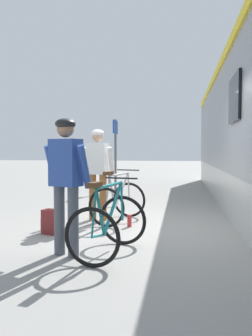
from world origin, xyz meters
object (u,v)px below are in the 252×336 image
object	(u,v)px
cyclist_far_in_white	(98,166)
bicycle_near_teal	(109,224)
backpack_on_platform	(51,222)
water_bottle_near_the_bikes	(129,221)
platform_sign_post	(115,143)
cyclist_near_in_blue	(66,174)
bicycle_far_silver	(118,201)
water_bottle_by_the_backpack	(42,224)

from	to	relation	value
cyclist_far_in_white	bicycle_near_teal	xyz separation A→B (m)	(0.67, -2.12, -0.65)
bicycle_near_teal	cyclist_far_in_white	bearing A→B (deg)	107.56
backpack_on_platform	water_bottle_near_the_bikes	size ratio (longest dim) A/B	1.87
water_bottle_near_the_bikes	platform_sign_post	bearing A→B (deg)	103.66
cyclist_near_in_blue	cyclist_far_in_white	xyz separation A→B (m)	(-0.14, 2.22, 0.00)
bicycle_far_silver	water_bottle_near_the_bikes	bearing A→B (deg)	-53.39
backpack_on_platform	bicycle_near_teal	bearing A→B (deg)	-23.41
bicycle_near_teal	water_bottle_by_the_backpack	size ratio (longest dim) A/B	5.38
cyclist_near_in_blue	cyclist_far_in_white	size ratio (longest dim) A/B	1.00
backpack_on_platform	water_bottle_by_the_backpack	xyz separation A→B (m)	(-0.25, 0.21, -0.09)
backpack_on_platform	water_bottle_near_the_bikes	bearing A→B (deg)	47.12
platform_sign_post	bicycle_far_silver	bearing A→B (deg)	-78.37
bicycle_near_teal	bicycle_far_silver	world-z (taller)	same
platform_sign_post	cyclist_near_in_blue	bearing A→B (deg)	-84.12
water_bottle_by_the_backpack	cyclist_near_in_blue	bearing A→B (deg)	-55.14
cyclist_near_in_blue	backpack_on_platform	distance (m)	1.48
platform_sign_post	cyclist_far_in_white	bearing A→B (deg)	-83.04
water_bottle_by_the_backpack	bicycle_near_teal	bearing A→B (deg)	-39.25
bicycle_far_silver	water_bottle_near_the_bikes	distance (m)	0.54
cyclist_near_in_blue	water_bottle_by_the_backpack	distance (m)	1.79
backpack_on_platform	platform_sign_post	xyz separation A→B (m)	(-0.10, 5.97, 1.42)
cyclist_far_in_white	bicycle_near_teal	size ratio (longest dim) A/B	1.49
cyclist_near_in_blue	backpack_on_platform	size ratio (longest dim) A/B	4.40
cyclist_far_in_white	bicycle_far_silver	size ratio (longest dim) A/B	1.45
cyclist_near_in_blue	water_bottle_near_the_bikes	distance (m)	2.07
bicycle_far_silver	backpack_on_platform	world-z (taller)	bicycle_far_silver
cyclist_far_in_white	backpack_on_platform	bearing A→B (deg)	-112.16
bicycle_far_silver	water_bottle_by_the_backpack	world-z (taller)	bicycle_far_silver
water_bottle_by_the_backpack	platform_sign_post	bearing A→B (deg)	88.55
cyclist_far_in_white	water_bottle_near_the_bikes	size ratio (longest dim) A/B	8.23
cyclist_near_in_blue	bicycle_near_teal	world-z (taller)	cyclist_near_in_blue
bicycle_near_teal	water_bottle_near_the_bikes	size ratio (longest dim) A/B	5.52
water_bottle_by_the_backpack	platform_sign_post	size ratio (longest dim) A/B	0.09
bicycle_near_teal	water_bottle_near_the_bikes	distance (m)	1.68
cyclist_near_in_blue	water_bottle_near_the_bikes	xyz separation A→B (m)	(0.56, 1.75, -0.95)
bicycle_far_silver	cyclist_far_in_white	bearing A→B (deg)	166.75
backpack_on_platform	water_bottle_by_the_backpack	bearing A→B (deg)	154.72
water_bottle_near_the_bikes	bicycle_far_silver	bearing A→B (deg)	126.61
water_bottle_by_the_backpack	cyclist_far_in_white	bearing A→B (deg)	53.09
cyclist_far_in_white	water_bottle_by_the_backpack	distance (m)	1.54
bicycle_near_teal	platform_sign_post	distance (m)	7.12
bicycle_far_silver	water_bottle_near_the_bikes	size ratio (longest dim) A/B	5.67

